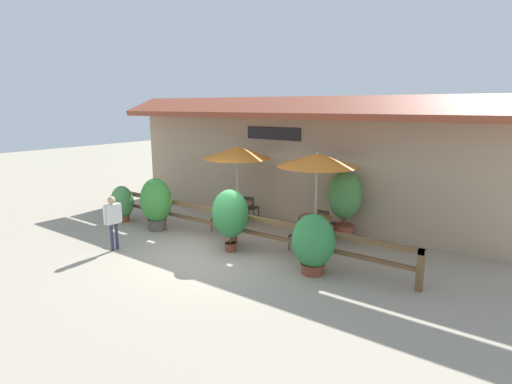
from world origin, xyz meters
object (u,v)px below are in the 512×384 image
object	(u,v)px
chair_near_streetside	(221,217)
potted_plant_small_flowering	(313,243)
chair_near_wallside	(250,207)
chair_middle_streetside	(301,234)
potted_plant_broad_leaf	(230,214)
patio_umbrella_middle	(317,160)
pedestrian	(113,216)
patio_umbrella_near	(237,153)
potted_plant_entrance_palm	(156,202)
dining_table_middle	(315,222)
chair_middle_wallside	(325,222)
potted_plant_corner_fern	(122,203)
potted_plant_tall_tropical	(345,198)
dining_table_near	(237,207)

from	to	relation	value
chair_near_streetside	potted_plant_small_flowering	world-z (taller)	potted_plant_small_flowering
chair_near_wallside	chair_near_streetside	bearing A→B (deg)	81.17
chair_near_streetside	chair_middle_streetside	world-z (taller)	same
chair_near_streetside	potted_plant_broad_leaf	world-z (taller)	potted_plant_broad_leaf
patio_umbrella_middle	pedestrian	distance (m)	5.84
patio_umbrella_near	potted_plant_broad_leaf	xyz separation A→B (m)	(1.35, -2.01, -1.40)
potted_plant_entrance_palm	pedestrian	world-z (taller)	potted_plant_entrance_palm
dining_table_middle	chair_middle_wallside	world-z (taller)	chair_middle_wallside
patio_umbrella_near	dining_table_middle	xyz separation A→B (m)	(2.93, -0.08, -1.82)
chair_middle_streetside	chair_middle_wallside	size ratio (longest dim) A/B	1.00
patio_umbrella_near	potted_plant_corner_fern	xyz separation A→B (m)	(-3.50, -1.95, -1.78)
potted_plant_broad_leaf	dining_table_middle	bearing A→B (deg)	50.66
chair_middle_wallside	pedestrian	world-z (taller)	pedestrian
potted_plant_corner_fern	pedestrian	distance (m)	2.90
chair_middle_streetside	pedestrian	bearing A→B (deg)	-131.72
dining_table_middle	potted_plant_entrance_palm	bearing A→B (deg)	-158.87
patio_umbrella_near	patio_umbrella_middle	size ratio (longest dim) A/B	1.00
potted_plant_broad_leaf	potted_plant_tall_tropical	world-z (taller)	potted_plant_tall_tropical
chair_middle_streetside	potted_plant_tall_tropical	size ratio (longest dim) A/B	0.41
chair_near_streetside	dining_table_middle	bearing A→B (deg)	2.80
chair_middle_wallside	potted_plant_small_flowering	distance (m)	2.87
chair_middle_wallside	potted_plant_tall_tropical	distance (m)	0.93
patio_umbrella_middle	potted_plant_entrance_palm	xyz separation A→B (m)	(-4.72, -1.82, -1.54)
potted_plant_entrance_palm	potted_plant_small_flowering	size ratio (longest dim) A/B	1.15
chair_near_wallside	patio_umbrella_middle	distance (m)	3.67
potted_plant_broad_leaf	potted_plant_entrance_palm	distance (m)	3.14
dining_table_middle	chair_near_wallside	bearing A→B (deg)	163.71
dining_table_near	potted_plant_small_flowering	bearing A→B (deg)	-27.54
dining_table_near	chair_near_wallside	xyz separation A→B (m)	(-0.05, 0.79, -0.15)
chair_middle_streetside	chair_near_streetside	bearing A→B (deg)	-168.03
chair_near_wallside	dining_table_middle	world-z (taller)	chair_near_wallside
dining_table_near	chair_middle_streetside	bearing A→B (deg)	-15.85
chair_near_wallside	pedestrian	xyz separation A→B (m)	(-1.26, -4.61, 0.51)
dining_table_near	chair_near_streetside	world-z (taller)	chair_near_streetside
potted_plant_tall_tropical	chair_near_wallside	bearing A→B (deg)	-176.67
dining_table_middle	potted_plant_entrance_palm	xyz separation A→B (m)	(-4.72, -1.82, 0.28)
potted_plant_entrance_palm	dining_table_near	bearing A→B (deg)	46.76
patio_umbrella_near	potted_plant_broad_leaf	distance (m)	2.79
dining_table_middle	pedestrian	xyz separation A→B (m)	(-4.24, -3.74, 0.35)
chair_middle_streetside	potted_plant_tall_tropical	bearing A→B (deg)	87.69
chair_near_streetside	potted_plant_small_flowering	xyz separation A→B (m)	(3.94, -1.24, 0.29)
chair_near_wallside	potted_plant_entrance_palm	size ratio (longest dim) A/B	0.50
chair_near_streetside	chair_middle_wallside	xyz separation A→B (m)	(2.95, 1.43, 0.00)
dining_table_middle	potted_plant_corner_fern	distance (m)	6.69
patio_umbrella_near	pedestrian	distance (m)	4.30
potted_plant_broad_leaf	potted_plant_tall_tropical	size ratio (longest dim) A/B	0.84
chair_near_streetside	potted_plant_broad_leaf	distance (m)	1.95
chair_near_wallside	chair_middle_wallside	size ratio (longest dim) A/B	1.00
patio_umbrella_middle	pedestrian	world-z (taller)	patio_umbrella_middle
potted_plant_broad_leaf	chair_middle_wallside	bearing A→B (deg)	59.83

